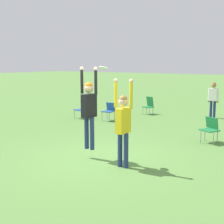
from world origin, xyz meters
name	(u,v)px	position (x,y,z in m)	size (l,w,h in m)	color
ground_plane	(100,158)	(0.00, 0.00, 0.00)	(120.00, 120.00, 0.00)	#56843D
person_jumping	(89,106)	(-0.24, -0.16, 1.45)	(0.57, 0.44, 2.22)	navy
person_defending	(123,121)	(0.90, -0.26, 1.18)	(0.54, 0.41, 2.21)	navy
frisbee	(104,68)	(0.16, -0.05, 2.45)	(0.23, 0.22, 0.10)	white
camping_chair_1	(109,110)	(-2.99, 4.68, 0.49)	(0.47, 0.50, 0.81)	gray
camping_chair_3	(210,128)	(1.93, 3.42, 0.49)	(0.64, 0.70, 0.82)	gray
camping_chair_4	(83,108)	(-4.40, 4.52, 0.47)	(0.63, 0.67, 0.81)	gray
camping_chair_5	(149,104)	(-2.39, 7.30, 0.49)	(0.57, 0.62, 0.88)	gray
person_spectator_near	(213,97)	(0.61, 7.99, 1.01)	(0.52, 0.22, 1.69)	navy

